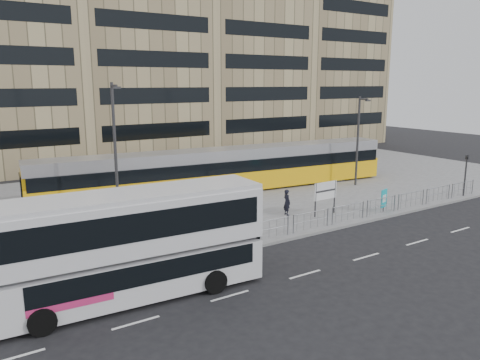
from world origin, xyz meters
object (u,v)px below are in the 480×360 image
ad_panel (384,199)px  lamp_post_west (115,148)px  double_decker_bus (128,243)px  traffic_light_west (212,214)px  station_sign (325,192)px  pedestrian (287,202)px  lamp_post_east (358,137)px  tram (225,170)px  traffic_light_east (466,170)px

ad_panel → lamp_post_west: lamp_post_west is taller
double_decker_bus → traffic_light_west: bearing=28.9°
station_sign → ad_panel: 4.13m
traffic_light_west → lamp_post_west: size_ratio=0.37×
ad_panel → traffic_light_west: size_ratio=0.48×
double_decker_bus → station_sign: (14.57, 4.35, -0.71)m
pedestrian → double_decker_bus: bearing=120.9°
station_sign → lamp_post_east: (8.36, 5.19, 2.50)m
tram → lamp_post_west: size_ratio=3.44×
pedestrian → lamp_post_west: 11.14m
tram → traffic_light_west: 13.29m
station_sign → lamp_post_west: 13.29m
double_decker_bus → lamp_post_east: bearing=25.8°
pedestrian → traffic_light_east: traffic_light_east is taller
ad_panel → station_sign: bearing=141.1°
traffic_light_west → traffic_light_east: (21.73, 0.00, 0.00)m
station_sign → traffic_light_east: 12.51m
tram → traffic_light_east: 18.08m
lamp_post_west → tram: bearing=20.1°
station_sign → lamp_post_west: size_ratio=0.26×
tram → traffic_light_west: size_ratio=9.31×
traffic_light_east → lamp_post_east: lamp_post_east is taller
traffic_light_east → lamp_post_east: size_ratio=0.43×
pedestrian → lamp_post_west: (-9.57, 4.33, 3.73)m
double_decker_bus → lamp_post_east: 24.90m
traffic_light_west → lamp_post_east: 19.19m
pedestrian → lamp_post_east: bearing=-63.1°
station_sign → traffic_light_west: 9.56m
station_sign → traffic_light_west: bearing=-170.3°
double_decker_bus → lamp_post_west: lamp_post_west is taller
traffic_light_east → station_sign: bearing=-177.4°
station_sign → tram: bearing=100.6°
tram → traffic_light_west: tram is taller
double_decker_bus → traffic_light_west: 5.77m
tram → ad_panel: (5.75, -10.72, -0.82)m
ad_panel → traffic_light_west: traffic_light_west is taller
station_sign → lamp_post_east: lamp_post_east is taller
lamp_post_west → lamp_post_east: size_ratio=1.15×
ad_panel → lamp_post_east: 8.72m
tram → traffic_light_west: (-7.41, -11.03, 0.28)m
double_decker_bus → ad_panel: bearing=12.0°
pedestrian → station_sign: bearing=-115.6°
double_decker_bus → lamp_post_east: size_ratio=1.52×
traffic_light_west → lamp_post_west: lamp_post_west is taller
station_sign → lamp_post_west: lamp_post_west is taller
ad_panel → lamp_post_east: size_ratio=0.21×
ad_panel → traffic_light_west: bearing=164.7°
double_decker_bus → traffic_light_west: double_decker_bus is taller
tram → station_sign: size_ratio=13.34×
traffic_light_east → ad_panel: bearing=-170.9°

